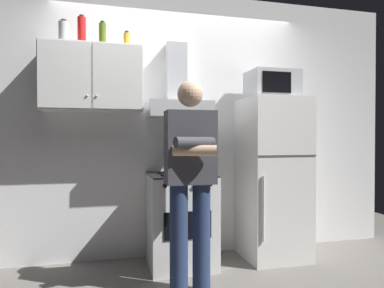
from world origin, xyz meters
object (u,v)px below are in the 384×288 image
at_px(bottle_olive_oil, 103,34).
at_px(bottle_soda_red, 82,31).
at_px(bottle_canister_steel, 64,32).
at_px(microwave, 272,85).
at_px(person_standing, 190,177).
at_px(bottle_spice_jar, 127,40).
at_px(upper_cabinet, 93,79).
at_px(refrigerator, 272,178).
at_px(range_hood, 178,98).
at_px(stove_oven, 181,219).

xyz_separation_m(bottle_olive_oil, bottle_soda_red, (-0.18, 0.02, 0.02)).
bearing_deg(bottle_canister_steel, microwave, -2.37).
height_order(person_standing, bottle_spice_jar, bottle_spice_jar).
bearing_deg(bottle_canister_steel, bottle_soda_red, 7.10).
xyz_separation_m(upper_cabinet, bottle_olive_oil, (0.09, -0.03, 0.40)).
bearing_deg(refrigerator, range_hood, 172.45).
height_order(refrigerator, bottle_soda_red, bottle_soda_red).
distance_m(microwave, bottle_canister_steel, 2.04).
bearing_deg(bottle_olive_oil, refrigerator, -3.31).
bearing_deg(upper_cabinet, person_standing, -44.26).
xyz_separation_m(range_hood, bottle_canister_steel, (-1.05, -0.02, 0.55)).
height_order(stove_oven, person_standing, person_standing).
bearing_deg(range_hood, microwave, -6.46).
xyz_separation_m(refrigerator, bottle_olive_oil, (-1.66, 0.10, 1.35)).
relative_size(upper_cabinet, refrigerator, 0.56).
height_order(microwave, bottle_canister_steel, bottle_canister_steel).
bearing_deg(bottle_soda_red, stove_oven, -7.68).
bearing_deg(bottle_canister_steel, range_hood, 1.36).
bearing_deg(range_hood, upper_cabinet, -179.91).
height_order(range_hood, refrigerator, range_hood).
xyz_separation_m(stove_oven, bottle_olive_oil, (-0.71, 0.10, 1.72)).
height_order(person_standing, bottle_soda_red, bottle_soda_red).
bearing_deg(bottle_spice_jar, microwave, -4.14).
bearing_deg(stove_oven, person_standing, -94.72).
xyz_separation_m(microwave, bottle_canister_steel, (-2.00, 0.08, 0.41)).
bearing_deg(bottle_canister_steel, bottle_olive_oil, -0.84).
bearing_deg(stove_oven, bottle_soda_red, 172.32).
relative_size(microwave, bottle_canister_steel, 2.28).
distance_m(microwave, bottle_spice_jar, 1.49).
relative_size(upper_cabinet, microwave, 1.88).
bearing_deg(bottle_olive_oil, stove_oven, -7.77).
relative_size(upper_cabinet, bottle_olive_oil, 4.04).
relative_size(range_hood, refrigerator, 0.47).
distance_m(range_hood, bottle_canister_steel, 1.18).
distance_m(bottle_soda_red, bottle_spice_jar, 0.41).
height_order(upper_cabinet, range_hood, range_hood).
distance_m(stove_oven, bottle_canister_steel, 2.01).
relative_size(stove_oven, range_hood, 1.17).
bearing_deg(range_hood, stove_oven, -90.00).
bearing_deg(bottle_canister_steel, bottle_spice_jar, 2.20).
distance_m(range_hood, microwave, 0.97).
height_order(range_hood, bottle_spice_jar, bottle_spice_jar).
bearing_deg(refrigerator, bottle_spice_jar, 175.14).
height_order(range_hood, bottle_canister_steel, bottle_canister_steel).
bearing_deg(bottle_soda_red, person_standing, -40.69).
height_order(person_standing, bottle_olive_oil, bottle_olive_oil).
bearing_deg(bottle_spice_jar, bottle_soda_red, -179.65).
distance_m(stove_oven, microwave, 1.62).
xyz_separation_m(bottle_olive_oil, bottle_spice_jar, (0.22, 0.03, -0.03)).
relative_size(upper_cabinet, bottle_spice_jar, 5.71).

